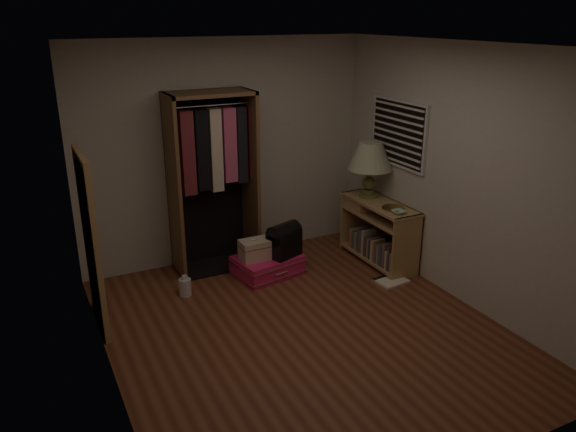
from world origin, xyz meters
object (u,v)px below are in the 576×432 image
Objects in this scene: pink_suitcase at (268,265)px; train_case at (255,249)px; open_wardrobe at (214,166)px; black_bag at (284,239)px; floor_mirror at (91,243)px; console_bookshelf at (377,230)px; table_lamp at (370,157)px; white_jug at (185,287)px.

train_case is (-0.16, -0.01, 0.23)m from pink_suitcase.
black_bag is (0.60, -0.58, -0.78)m from open_wardrobe.
open_wardrobe is 1.71m from floor_mirror.
open_wardrobe is 1.28m from pink_suitcase.
open_wardrobe is 1.04m from train_case.
open_wardrobe reaches higher than console_bookshelf.
black_bag is at bearing 5.31° from floor_mirror.
black_bag reaches higher than train_case.
console_bookshelf is at bearing 0.58° from floor_mirror.
train_case is 1.75m from table_lamp.
white_jug is at bearing 12.30° from floor_mirror.
black_bag is (0.18, -0.07, 0.32)m from pink_suitcase.
floor_mirror reaches higher than black_bag.
table_lamp reaches higher than pink_suitcase.
console_bookshelf reaches higher than pink_suitcase.
table_lamp reaches higher than black_bag.
open_wardrobe is 1.21× the size of floor_mirror.
open_wardrobe is 6.07× the size of train_case.
table_lamp is at bearing -10.94° from pink_suitcase.
floor_mirror is 2.05× the size of pink_suitcase.
floor_mirror is 1.19m from white_jug.
pink_suitcase is at bearing 179.50° from table_lamp.
console_bookshelf is 4.89× the size of white_jug.
floor_mirror is 1.83m from train_case.
floor_mirror is (-1.48, -0.77, -0.36)m from open_wardrobe.
console_bookshelf is 3.27m from floor_mirror.
console_bookshelf is 0.87m from table_lamp.
white_jug is (-1.18, 0.00, -0.33)m from black_bag.
pink_suitcase is (0.42, -0.50, -1.10)m from open_wardrobe.
black_bag is at bearing 172.17° from console_bookshelf.
white_jug is at bearing 173.60° from pink_suitcase.
console_bookshelf is 1.18m from black_bag.
white_jug is (-1.00, -0.07, -0.02)m from pink_suitcase.
black_bag is at bearing -11.82° from train_case.
console_bookshelf is 2.37m from white_jug.
white_jug is at bearing 176.00° from console_bookshelf.
train_case is (0.26, -0.51, -0.87)m from open_wardrobe.
console_bookshelf is at bearing -4.00° from white_jug.
train_case is at bearing 8.46° from floor_mirror.
floor_mirror reaches higher than console_bookshelf.
open_wardrobe is 4.89× the size of black_bag.
black_bag is (0.33, -0.07, 0.09)m from train_case.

